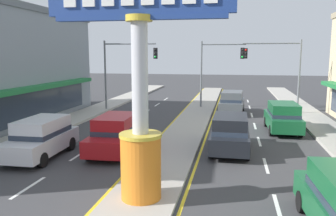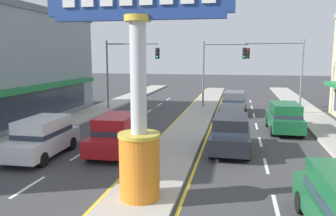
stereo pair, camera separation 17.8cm
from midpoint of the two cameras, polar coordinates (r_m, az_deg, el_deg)
The scene contains 13 objects.
median_strip at distance 24.86m, azimuth 4.34°, elevation -2.46°, with size 2.47×52.00×0.14m, color #A39E93.
sidewalk_left at distance 25.76m, azimuth -16.72°, elevation -2.37°, with size 2.47×60.00×0.18m, color #ADA89E.
sidewalk_right at distance 23.48m, azimuth 26.23°, elevation -4.00°, with size 2.47×60.00×0.18m, color #ADA89E.
lane_markings at distance 23.56m, azimuth 3.92°, elevation -3.26°, with size 9.21×52.00×0.01m.
district_sign at distance 11.14m, azimuth -4.50°, elevation 1.19°, with size 6.05×1.43×7.45m.
traffic_light_left_side at distance 30.06m, azimuth -6.89°, elevation 7.49°, with size 4.86×0.46×6.20m.
traffic_light_right_side at distance 29.56m, azimuth 18.42°, elevation 7.08°, with size 4.86×0.46×6.20m.
traffic_light_median_far at distance 31.58m, azimuth 8.87°, elevation 7.42°, with size 4.20×0.46×6.20m.
suv_near_right_lane at distance 29.45m, azimuth 11.19°, elevation 0.98°, with size 2.16×4.70×1.90m.
suv_far_right_lane at distance 17.66m, azimuth -8.42°, elevation -4.22°, with size 2.11×4.68×1.90m.
suv_near_left_lane at distance 23.23m, azimuth 19.19°, elevation -1.45°, with size 2.04×4.64×1.90m.
suv_mid_left_lane at distance 17.86m, azimuth 10.78°, elevation -4.13°, with size 2.01×4.62×1.90m.
suv_far_left_oncoming at distance 17.81m, azimuth -20.11°, elevation -4.57°, with size 2.05×4.65×1.90m.
Camera 2 is at (3.18, -6.16, 4.98)m, focal length 36.30 mm.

